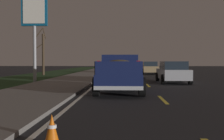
{
  "coord_description": "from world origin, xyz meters",
  "views": [
    {
      "loc": [
        -0.27,
        1.58,
        1.51
      ],
      "look_at": [
        14.94,
        2.19,
        1.06
      ],
      "focal_mm": 44.57,
      "sensor_mm": 36.0,
      "label": 1
    }
  ],
  "objects": [
    {
      "name": "grass_verge",
      "position": [
        27.0,
        10.7,
        0.0
      ],
      "size": [
        108.0,
        6.0,
        0.01
      ],
      "primitive_type": "cube",
      "color": "#1E3819",
      "rests_on": "ground"
    },
    {
      "name": "ground",
      "position": [
        27.0,
        0.0,
        0.0
      ],
      "size": [
        144.0,
        144.0,
        0.0
      ],
      "primitive_type": "plane",
      "color": "black"
    },
    {
      "name": "pickup_truck",
      "position": [
        13.63,
        1.75,
        0.98
      ],
      "size": [
        5.43,
        2.31,
        1.87
      ],
      "color": "#141E4C",
      "rests_on": "ground"
    },
    {
      "name": "lane_markings",
      "position": [
        28.71,
        2.55,
        0.0
      ],
      "size": [
        108.0,
        3.54,
        0.01
      ],
      "color": "yellow",
      "rests_on": "ground"
    },
    {
      "name": "sidewalk_shoulder",
      "position": [
        27.0,
        5.7,
        0.06
      ],
      "size": [
        108.0,
        4.0,
        0.12
      ],
      "primitive_type": "cube",
      "color": "slate",
      "rests_on": "ground"
    },
    {
      "name": "bare_tree_far",
      "position": [
        31.13,
        10.74,
        2.54
      ],
      "size": [
        0.84,
        1.16,
        5.41
      ],
      "color": "#423323",
      "rests_on": "ground"
    },
    {
      "name": "sedan_tan",
      "position": [
        33.97,
        -1.64,
        0.78
      ],
      "size": [
        4.43,
        2.07,
        1.54
      ],
      "color": "#9E845B",
      "rests_on": "ground"
    },
    {
      "name": "sedan_white",
      "position": [
        20.07,
        1.58,
        0.78
      ],
      "size": [
        4.41,
        2.03,
        1.54
      ],
      "color": "silver",
      "rests_on": "ground"
    },
    {
      "name": "sedan_silver",
      "position": [
        19.79,
        -1.98,
        0.78
      ],
      "size": [
        4.41,
        2.04,
        1.54
      ],
      "color": "#B2B5BA",
      "rests_on": "ground"
    },
    {
      "name": "traffic_cone_near",
      "position": [
        4.6,
        2.85,
        0.28
      ],
      "size": [
        0.36,
        0.36,
        0.58
      ],
      "color": "black",
      "rests_on": "ground"
    },
    {
      "name": "gas_price_sign",
      "position": [
        19.94,
        8.1,
        4.74
      ],
      "size": [
        0.27,
        1.9,
        6.35
      ],
      "color": "#99999E",
      "rests_on": "ground"
    }
  ]
}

